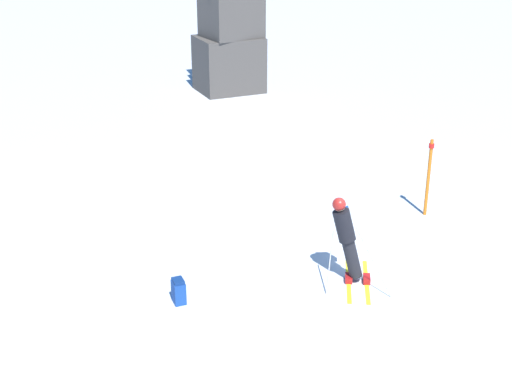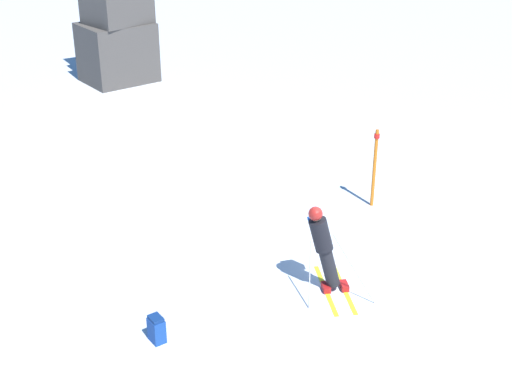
# 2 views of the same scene
# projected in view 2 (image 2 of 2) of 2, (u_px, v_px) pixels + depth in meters

# --- Properties ---
(ground_plane) EXTENTS (300.00, 300.00, 0.00)m
(ground_plane) POSITION_uv_depth(u_px,v_px,m) (364.00, 276.00, 14.22)
(ground_plane) COLOR white
(skier) EXTENTS (1.46, 1.75, 1.86)m
(skier) POSITION_uv_depth(u_px,v_px,m) (323.00, 244.00, 13.33)
(skier) COLOR yellow
(skier) RESTS_ON ground
(rock_pillar) EXTENTS (2.39, 2.10, 6.06)m
(rock_pillar) POSITION_uv_depth(u_px,v_px,m) (114.00, 11.00, 25.22)
(rock_pillar) COLOR #4C4742
(rock_pillar) RESTS_ON ground
(spare_backpack) EXTENTS (0.23, 0.31, 0.50)m
(spare_backpack) POSITION_uv_depth(u_px,v_px,m) (157.00, 329.00, 12.24)
(spare_backpack) COLOR #194293
(spare_backpack) RESTS_ON ground
(trail_marker) EXTENTS (0.13, 0.13, 1.92)m
(trail_marker) POSITION_uv_depth(u_px,v_px,m) (375.00, 165.00, 16.61)
(trail_marker) COLOR orange
(trail_marker) RESTS_ON ground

